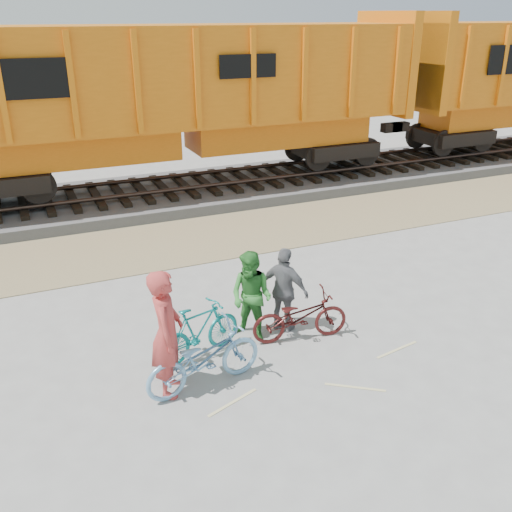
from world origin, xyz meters
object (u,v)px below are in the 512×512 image
object	(u,v)px
bicycle_blue	(204,358)
person_woman	(285,290)
bicycle_maroon	(300,316)
person_solo	(167,333)
bicycle_teal	(199,331)
person_man	(251,297)
hopper_car_center	(181,94)

from	to	relation	value
bicycle_blue	person_woman	size ratio (longest dim) A/B	1.21
bicycle_maroon	person_solo	world-z (taller)	person_solo
bicycle_blue	bicycle_teal	distance (m)	0.81
bicycle_maroon	person_solo	size ratio (longest dim) A/B	0.85
bicycle_blue	person_solo	size ratio (longest dim) A/B	0.95
bicycle_maroon	person_man	distance (m)	0.89
bicycle_blue	person_woman	world-z (taller)	person_woman
hopper_car_center	person_man	size ratio (longest dim) A/B	8.93
bicycle_blue	person_man	bearing A→B (deg)	-59.37
person_woman	person_solo	bearing A→B (deg)	76.76
bicycle_blue	person_woman	bearing A→B (deg)	-69.93
bicycle_maroon	person_solo	distance (m)	2.53
bicycle_maroon	person_man	world-z (taller)	person_man
bicycle_maroon	bicycle_teal	bearing A→B (deg)	93.59
bicycle_teal	person_solo	distance (m)	1.09
person_man	person_solo	bearing A→B (deg)	-98.35
bicycle_blue	person_solo	distance (m)	0.70
bicycle_teal	person_solo	bearing A→B (deg)	118.86
bicycle_blue	person_woman	xyz separation A→B (m)	(1.81, 1.02, 0.28)
person_solo	person_woman	distance (m)	2.50
bicycle_teal	person_solo	size ratio (longest dim) A/B	0.80
bicycle_teal	person_man	distance (m)	1.07
bicycle_blue	person_man	size ratio (longest dim) A/B	1.18
person_woman	bicycle_maroon	bearing A→B (deg)	159.11
bicycle_blue	bicycle_maroon	xyz separation A→B (m)	(1.91, 0.62, -0.05)
person_man	person_woman	xyz separation A→B (m)	(0.63, 0.03, -0.02)
hopper_car_center	bicycle_blue	bearing A→B (deg)	-105.49
hopper_car_center	bicycle_maroon	world-z (taller)	hopper_car_center
hopper_car_center	person_solo	distance (m)	9.87
bicycle_teal	person_woman	distance (m)	1.67
hopper_car_center	person_man	world-z (taller)	hopper_car_center
person_solo	person_woman	bearing A→B (deg)	-49.55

